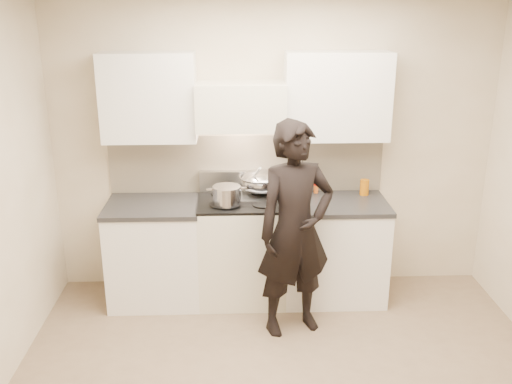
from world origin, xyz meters
TOP-DOWN VIEW (x-y plane):
  - room_shell at (-0.06, 0.37)m, footprint 4.04×3.54m
  - stove at (-0.30, 1.42)m, footprint 0.76×0.65m
  - counter_right at (0.53, 1.43)m, footprint 0.92×0.67m
  - counter_left at (-1.08, 1.43)m, footprint 0.82×0.67m
  - wok at (-0.12, 1.57)m, footprint 0.40×0.50m
  - stock_pot at (-0.43, 1.28)m, footprint 0.34×0.26m
  - utensil_crock at (0.21, 1.61)m, footprint 0.13×0.13m
  - spice_jar at (0.39, 1.66)m, footprint 0.04×0.04m
  - oil_glass at (0.82, 1.60)m, footprint 0.08×0.08m
  - person at (0.12, 0.87)m, footprint 0.75×0.61m

SIDE VIEW (x-z plane):
  - counter_right at x=0.53m, z-range 0.00..0.92m
  - counter_left at x=-1.08m, z-range 0.00..0.92m
  - stove at x=-0.30m, z-range 0.00..0.95m
  - person at x=0.12m, z-range 0.00..1.76m
  - spice_jar at x=0.39m, z-range 0.92..1.02m
  - oil_glass at x=0.82m, z-range 0.92..1.06m
  - utensil_crock at x=0.21m, z-range 0.85..1.20m
  - stock_pot at x=-0.43m, z-range 0.96..1.12m
  - wok at x=-0.12m, z-range 0.91..1.23m
  - room_shell at x=-0.06m, z-range 0.25..2.95m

